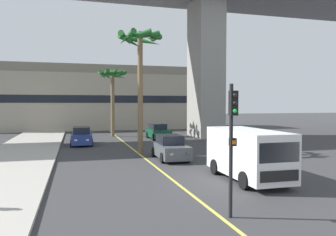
{
  "coord_description": "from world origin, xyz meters",
  "views": [
    {
      "loc": [
        -4.39,
        -1.63,
        3.57
      ],
      "look_at": [
        0.0,
        14.0,
        2.89
      ],
      "focal_mm": 35.54,
      "sensor_mm": 36.0,
      "label": 1
    }
  ],
  "objects_px": {
    "car_queue_third": "(170,148)",
    "palm_tree_mid_median": "(112,82)",
    "delivery_van": "(248,153)",
    "car_queue_second": "(158,132)",
    "traffic_light_median_near": "(232,132)",
    "car_queue_front": "(82,137)",
    "palm_tree_near_median": "(140,52)"
  },
  "relations": [
    {
      "from": "traffic_light_median_near",
      "to": "palm_tree_mid_median",
      "type": "relative_size",
      "value": 0.57
    },
    {
      "from": "car_queue_third",
      "to": "traffic_light_median_near",
      "type": "height_order",
      "value": "traffic_light_median_near"
    },
    {
      "from": "car_queue_front",
      "to": "car_queue_second",
      "type": "bearing_deg",
      "value": 20.85
    },
    {
      "from": "car_queue_front",
      "to": "palm_tree_near_median",
      "type": "distance_m",
      "value": 9.88
    },
    {
      "from": "car_queue_third",
      "to": "traffic_light_median_near",
      "type": "relative_size",
      "value": 0.99
    },
    {
      "from": "car_queue_third",
      "to": "traffic_light_median_near",
      "type": "xyz_separation_m",
      "value": [
        -1.24,
        -11.24,
        1.99
      ]
    },
    {
      "from": "palm_tree_near_median",
      "to": "palm_tree_mid_median",
      "type": "bearing_deg",
      "value": 92.57
    },
    {
      "from": "car_queue_front",
      "to": "traffic_light_median_near",
      "type": "relative_size",
      "value": 0.98
    },
    {
      "from": "car_queue_front",
      "to": "palm_tree_mid_median",
      "type": "relative_size",
      "value": 0.56
    },
    {
      "from": "car_queue_second",
      "to": "car_queue_third",
      "type": "xyz_separation_m",
      "value": [
        -2.23,
        -12.21,
        0.0
      ]
    },
    {
      "from": "car_queue_second",
      "to": "delivery_van",
      "type": "distance_m",
      "value": 18.89
    },
    {
      "from": "palm_tree_near_median",
      "to": "delivery_van",
      "type": "bearing_deg",
      "value": -71.91
    },
    {
      "from": "car_queue_front",
      "to": "car_queue_second",
      "type": "distance_m",
      "value": 8.14
    },
    {
      "from": "palm_tree_near_median",
      "to": "palm_tree_mid_median",
      "type": "xyz_separation_m",
      "value": [
        -0.59,
        13.11,
        -1.33
      ]
    },
    {
      "from": "car_queue_front",
      "to": "delivery_van",
      "type": "height_order",
      "value": "delivery_van"
    },
    {
      "from": "delivery_van",
      "to": "palm_tree_mid_median",
      "type": "xyz_separation_m",
      "value": [
        -3.8,
        22.95,
        4.72
      ]
    },
    {
      "from": "car_queue_front",
      "to": "traffic_light_median_near",
      "type": "distance_m",
      "value": 21.06
    },
    {
      "from": "palm_tree_mid_median",
      "to": "palm_tree_near_median",
      "type": "bearing_deg",
      "value": -87.43
    },
    {
      "from": "car_queue_second",
      "to": "traffic_light_median_near",
      "type": "relative_size",
      "value": 0.99
    },
    {
      "from": "car_queue_third",
      "to": "car_queue_front",
      "type": "bearing_deg",
      "value": 120.01
    },
    {
      "from": "car_queue_front",
      "to": "palm_tree_near_median",
      "type": "relative_size",
      "value": 0.47
    },
    {
      "from": "car_queue_second",
      "to": "palm_tree_mid_median",
      "type": "distance_m",
      "value": 7.87
    },
    {
      "from": "traffic_light_median_near",
      "to": "car_queue_second",
      "type": "bearing_deg",
      "value": 81.58
    },
    {
      "from": "car_queue_third",
      "to": "delivery_van",
      "type": "bearing_deg",
      "value": -74.45
    },
    {
      "from": "car_queue_third",
      "to": "delivery_van",
      "type": "relative_size",
      "value": 0.78
    },
    {
      "from": "palm_tree_mid_median",
      "to": "delivery_van",
      "type": "bearing_deg",
      "value": -80.6
    },
    {
      "from": "car_queue_second",
      "to": "delivery_van",
      "type": "relative_size",
      "value": 0.79
    },
    {
      "from": "car_queue_front",
      "to": "delivery_van",
      "type": "xyz_separation_m",
      "value": [
        7.23,
        -15.98,
        0.57
      ]
    },
    {
      "from": "car_queue_second",
      "to": "traffic_light_median_near",
      "type": "height_order",
      "value": "traffic_light_median_near"
    },
    {
      "from": "car_queue_second",
      "to": "palm_tree_near_median",
      "type": "xyz_separation_m",
      "value": [
        -3.58,
        -9.04,
        6.61
      ]
    },
    {
      "from": "traffic_light_median_near",
      "to": "car_queue_front",
      "type": "bearing_deg",
      "value": 101.37
    },
    {
      "from": "car_queue_third",
      "to": "palm_tree_mid_median",
      "type": "bearing_deg",
      "value": 96.81
    }
  ]
}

